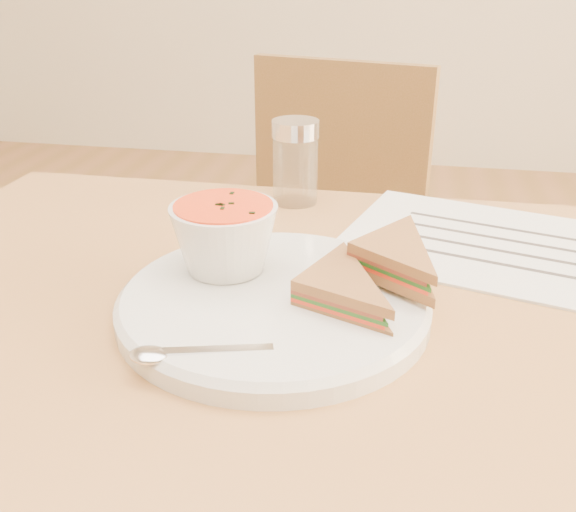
% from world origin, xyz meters
% --- Properties ---
extents(chair_far, '(0.47, 0.47, 0.87)m').
position_xyz_m(chair_far, '(-0.11, 0.63, 0.43)').
color(chair_far, brown).
rests_on(chair_far, floor).
extents(plate, '(0.33, 0.33, 0.02)m').
position_xyz_m(plate, '(-0.04, -0.00, 0.76)').
color(plate, silver).
rests_on(plate, dining_table).
extents(soup_bowl, '(0.11, 0.11, 0.07)m').
position_xyz_m(soup_bowl, '(-0.10, 0.04, 0.80)').
color(soup_bowl, silver).
rests_on(soup_bowl, plate).
extents(sandwich_half_a, '(0.13, 0.13, 0.03)m').
position_xyz_m(sandwich_half_a, '(-0.02, -0.02, 0.78)').
color(sandwich_half_a, '#9F6238').
rests_on(sandwich_half_a, plate).
extents(sandwich_half_b, '(0.14, 0.14, 0.03)m').
position_xyz_m(sandwich_half_b, '(0.02, 0.04, 0.79)').
color(sandwich_half_b, '#9F6238').
rests_on(sandwich_half_b, plate).
extents(spoon, '(0.17, 0.08, 0.01)m').
position_xyz_m(spoon, '(-0.07, -0.10, 0.77)').
color(spoon, silver).
rests_on(spoon, plate).
extents(paper_menu, '(0.39, 0.32, 0.00)m').
position_xyz_m(paper_menu, '(0.18, 0.20, 0.75)').
color(paper_menu, white).
rests_on(paper_menu, dining_table).
extents(condiment_shaker, '(0.07, 0.07, 0.11)m').
position_xyz_m(condiment_shaker, '(-0.07, 0.30, 0.81)').
color(condiment_shaker, silver).
rests_on(condiment_shaker, dining_table).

